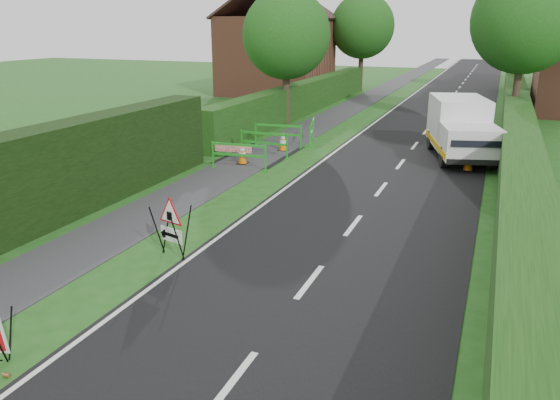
# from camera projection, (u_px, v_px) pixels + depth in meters

# --- Properties ---
(ground) EXTENTS (120.00, 120.00, 0.00)m
(ground) POSITION_uv_depth(u_px,v_px,m) (177.00, 283.00, 11.05)
(ground) COLOR #1D4E16
(ground) RESTS_ON ground
(road_surface) EXTENTS (6.00, 90.00, 0.02)m
(road_surface) POSITION_uv_depth(u_px,v_px,m) (455.00, 94.00, 41.10)
(road_surface) COLOR black
(road_surface) RESTS_ON ground
(footpath) EXTENTS (2.00, 90.00, 0.02)m
(footpath) POSITION_uv_depth(u_px,v_px,m) (383.00, 90.00, 43.04)
(footpath) COLOR #2D2D30
(footpath) RESTS_ON ground
(hedge_west_far) EXTENTS (1.00, 24.00, 1.80)m
(hedge_west_far) POSITION_uv_depth(u_px,v_px,m) (304.00, 113.00, 32.26)
(hedge_west_far) COLOR #14380F
(hedge_west_far) RESTS_ON ground
(hedge_east) EXTENTS (1.20, 50.00, 1.50)m
(hedge_east) POSITION_uv_depth(u_px,v_px,m) (515.00, 149.00, 22.90)
(hedge_east) COLOR #14380F
(hedge_east) RESTS_ON ground
(house_west) EXTENTS (7.50, 7.40, 7.88)m
(house_west) POSITION_uv_depth(u_px,v_px,m) (277.00, 54.00, 40.20)
(house_west) COLOR brown
(house_west) RESTS_ON ground
(tree_nw) EXTENTS (4.40, 4.40, 6.70)m
(tree_nw) POSITION_uv_depth(u_px,v_px,m) (286.00, 35.00, 27.21)
(tree_nw) COLOR #2D2116
(tree_nw) RESTS_ON ground
(tree_ne) EXTENTS (5.20, 5.20, 7.79)m
(tree_ne) POSITION_uv_depth(u_px,v_px,m) (525.00, 20.00, 26.65)
(tree_ne) COLOR #2D2116
(tree_ne) RESTS_ON ground
(tree_fw) EXTENTS (4.80, 4.80, 7.24)m
(tree_fw) POSITION_uv_depth(u_px,v_px,m) (363.00, 26.00, 41.24)
(tree_fw) COLOR #2D2116
(tree_fw) RESTS_ON ground
(tree_fe) EXTENTS (4.20, 4.20, 6.33)m
(tree_fe) POSITION_uv_depth(u_px,v_px,m) (518.00, 35.00, 41.08)
(tree_fe) COLOR #2D2116
(tree_fe) RESTS_ON ground
(triangle_sign) EXTENTS (1.00, 1.00, 1.19)m
(triangle_sign) POSITION_uv_depth(u_px,v_px,m) (169.00, 222.00, 12.03)
(triangle_sign) COLOR black
(triangle_sign) RESTS_ON ground
(works_van) EXTENTS (3.14, 5.26, 2.26)m
(works_van) POSITION_uv_depth(u_px,v_px,m) (461.00, 127.00, 21.04)
(works_van) COLOR silver
(works_van) RESTS_ON ground
(traffic_cone_0) EXTENTS (0.38, 0.38, 0.79)m
(traffic_cone_0) POSITION_uv_depth(u_px,v_px,m) (469.00, 160.00, 19.39)
(traffic_cone_0) COLOR black
(traffic_cone_0) RESTS_ON ground
(traffic_cone_1) EXTENTS (0.38, 0.38, 0.79)m
(traffic_cone_1) POSITION_uv_depth(u_px,v_px,m) (477.00, 146.00, 21.53)
(traffic_cone_1) COLOR black
(traffic_cone_1) RESTS_ON ground
(traffic_cone_2) EXTENTS (0.38, 0.38, 0.79)m
(traffic_cone_2) POSITION_uv_depth(u_px,v_px,m) (487.00, 139.00, 22.89)
(traffic_cone_2) COLOR black
(traffic_cone_2) RESTS_ON ground
(traffic_cone_3) EXTENTS (0.38, 0.38, 0.79)m
(traffic_cone_3) POSITION_uv_depth(u_px,v_px,m) (242.00, 154.00, 20.29)
(traffic_cone_3) COLOR black
(traffic_cone_3) RESTS_ON ground
(traffic_cone_4) EXTENTS (0.38, 0.38, 0.79)m
(traffic_cone_4) POSITION_uv_depth(u_px,v_px,m) (283.00, 141.00, 22.44)
(traffic_cone_4) COLOR black
(traffic_cone_4) RESTS_ON ground
(ped_barrier_0) EXTENTS (2.08, 0.55, 1.00)m
(ped_barrier_0) POSITION_uv_depth(u_px,v_px,m) (239.00, 153.00, 19.39)
(ped_barrier_0) COLOR #198C1B
(ped_barrier_0) RESTS_ON ground
(ped_barrier_1) EXTENTS (2.08, 0.47, 1.00)m
(ped_barrier_1) POSITION_uv_depth(u_px,v_px,m) (264.00, 141.00, 21.37)
(ped_barrier_1) COLOR #198C1B
(ped_barrier_1) RESTS_ON ground
(ped_barrier_2) EXTENTS (2.09, 0.56, 1.00)m
(ped_barrier_2) POSITION_uv_depth(u_px,v_px,m) (278.00, 132.00, 23.07)
(ped_barrier_2) COLOR #198C1B
(ped_barrier_2) RESTS_ON ground
(ped_barrier_3) EXTENTS (0.86, 2.08, 1.00)m
(ped_barrier_3) POSITION_uv_depth(u_px,v_px,m) (312.00, 129.00, 23.72)
(ped_barrier_3) COLOR #198C1B
(ped_barrier_3) RESTS_ON ground
(redwhite_plank) EXTENTS (1.50, 0.16, 0.25)m
(redwhite_plank) POSITION_uv_depth(u_px,v_px,m) (233.00, 160.00, 20.96)
(redwhite_plank) COLOR red
(redwhite_plank) RESTS_ON ground
(litter_can) EXTENTS (0.12, 0.07, 0.07)m
(litter_can) POSITION_uv_depth(u_px,v_px,m) (7.00, 377.00, 8.09)
(litter_can) COLOR #BF7F4C
(litter_can) RESTS_ON ground
(hatchback_car) EXTENTS (2.09, 3.47, 1.10)m
(hatchback_car) POSITION_uv_depth(u_px,v_px,m) (451.00, 102.00, 32.75)
(hatchback_car) COLOR silver
(hatchback_car) RESTS_ON ground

